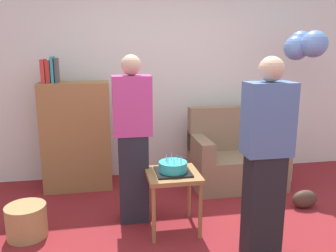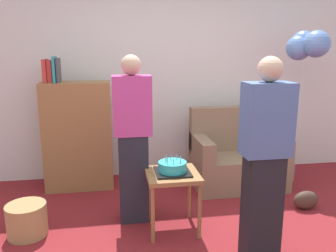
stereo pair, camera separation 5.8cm
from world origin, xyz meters
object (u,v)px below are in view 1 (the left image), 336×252
person_holding_cake (266,160)px  handbag (305,199)px  couch (235,158)px  person_blowing_candles (133,139)px  birthday_cake (173,168)px  balloon_bunch (304,45)px  wicker_basket (27,221)px  side_table (173,181)px  bookshelf (76,135)px

person_holding_cake → handbag: bearing=-115.1°
couch → person_blowing_candles: bearing=-151.6°
birthday_cake → balloon_bunch: bearing=27.4°
handbag → birthday_cake: bearing=-173.2°
couch → handbag: bearing=-58.0°
balloon_bunch → person_blowing_candles: bearing=-162.4°
couch → wicker_basket: bearing=-159.6°
person_blowing_candles → handbag: 1.97m
couch → birthday_cake: 1.41m
side_table → balloon_bunch: 2.36m
couch → birthday_cake: couch is taller
birthday_cake → balloon_bunch: 2.30m
person_blowing_candles → person_holding_cake: size_ratio=1.00×
couch → person_holding_cake: (-0.37, -1.54, 0.49)m
person_blowing_candles → person_holding_cake: same height
person_blowing_candles → person_holding_cake: bearing=-57.2°
bookshelf → person_blowing_candles: 1.14m
wicker_basket → handbag: size_ratio=1.29×
bookshelf → wicker_basket: bookshelf is taller
handbag → balloon_bunch: 1.81m
couch → side_table: 1.39m
side_table → balloon_bunch: balloon_bunch is taller
couch → bookshelf: size_ratio=0.69×
balloon_bunch → side_table: bearing=-152.6°
side_table → birthday_cake: (-0.00, -0.00, 0.13)m
person_holding_cake → wicker_basket: person_holding_cake is taller
birthday_cake → balloon_bunch: (1.78, 0.92, 1.11)m
couch → person_blowing_candles: (-1.33, -0.72, 0.49)m
balloon_bunch → person_holding_cake: bearing=-127.9°
side_table → person_holding_cake: 0.91m
person_blowing_candles → wicker_basket: (-0.99, -0.14, -0.68)m
person_blowing_candles → handbag: bearing=-19.0°
bookshelf → handbag: size_ratio=5.69×
birthday_cake → person_blowing_candles: bearing=144.2°
person_holding_cake → bookshelf: bearing=-24.4°
bookshelf → person_holding_cake: person_holding_cake is taller
handbag → person_holding_cake: bearing=-139.1°
couch → wicker_basket: 2.49m
person_blowing_candles → side_table: bearing=-52.6°
balloon_bunch → couch: bearing=176.8°
person_blowing_candles → birthday_cake: bearing=-52.6°
birthday_cake → wicker_basket: bearing=175.5°
wicker_basket → side_table: bearing=-4.5°
side_table → person_blowing_candles: bearing=144.2°
wicker_basket → handbag: (2.82, 0.07, -0.05)m
couch → person_blowing_candles: size_ratio=0.67×
birthday_cake → person_blowing_candles: (-0.34, 0.25, 0.22)m
birthday_cake → handbag: birthday_cake is taller
birthday_cake → handbag: 1.58m
couch → person_holding_cake: bearing=-103.5°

